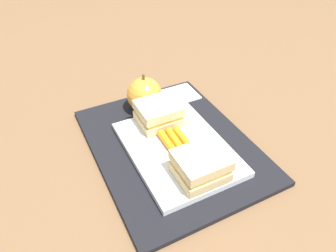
{
  "coord_description": "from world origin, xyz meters",
  "views": [
    {
      "loc": [
        -0.39,
        0.2,
        0.41
      ],
      "look_at": [
        0.01,
        0.0,
        0.04
      ],
      "focal_mm": 33.43,
      "sensor_mm": 36.0,
      "label": 1
    }
  ],
  "objects_px": {
    "sandwich_half_right": "(159,113)",
    "food_tray": "(177,149)",
    "paper_napkin": "(181,94)",
    "carrot_sticks_bundle": "(177,143)",
    "apple": "(144,95)",
    "sandwich_half_left": "(201,166)"
  },
  "relations": [
    {
      "from": "apple",
      "to": "sandwich_half_right",
      "type": "bearing_deg",
      "value": -178.72
    },
    {
      "from": "sandwich_half_right",
      "to": "apple",
      "type": "relative_size",
      "value": 0.94
    },
    {
      "from": "carrot_sticks_bundle",
      "to": "apple",
      "type": "xyz_separation_m",
      "value": [
        0.15,
        0.0,
        0.02
      ]
    },
    {
      "from": "apple",
      "to": "paper_napkin",
      "type": "bearing_deg",
      "value": -81.74
    },
    {
      "from": "carrot_sticks_bundle",
      "to": "apple",
      "type": "height_order",
      "value": "apple"
    },
    {
      "from": "carrot_sticks_bundle",
      "to": "sandwich_half_right",
      "type": "bearing_deg",
      "value": -0.08
    },
    {
      "from": "sandwich_half_right",
      "to": "apple",
      "type": "xyz_separation_m",
      "value": [
        0.07,
        0.0,
        0.0
      ]
    },
    {
      "from": "sandwich_half_left",
      "to": "sandwich_half_right",
      "type": "relative_size",
      "value": 1.0
    },
    {
      "from": "sandwich_half_left",
      "to": "apple",
      "type": "height_order",
      "value": "apple"
    },
    {
      "from": "apple",
      "to": "paper_napkin",
      "type": "relative_size",
      "value": 1.22
    },
    {
      "from": "sandwich_half_left",
      "to": "paper_napkin",
      "type": "height_order",
      "value": "sandwich_half_left"
    },
    {
      "from": "paper_napkin",
      "to": "sandwich_half_right",
      "type": "bearing_deg",
      "value": 130.58
    },
    {
      "from": "apple",
      "to": "carrot_sticks_bundle",
      "type": "bearing_deg",
      "value": -179.44
    },
    {
      "from": "food_tray",
      "to": "carrot_sticks_bundle",
      "type": "bearing_deg",
      "value": 163.62
    },
    {
      "from": "food_tray",
      "to": "apple",
      "type": "xyz_separation_m",
      "value": [
        0.15,
        0.0,
        0.03
      ]
    },
    {
      "from": "sandwich_half_right",
      "to": "apple",
      "type": "bearing_deg",
      "value": 1.28
    },
    {
      "from": "sandwich_half_right",
      "to": "food_tray",
      "type": "bearing_deg",
      "value": 180.0
    },
    {
      "from": "sandwich_half_left",
      "to": "paper_napkin",
      "type": "bearing_deg",
      "value": -21.91
    },
    {
      "from": "carrot_sticks_bundle",
      "to": "paper_napkin",
      "type": "xyz_separation_m",
      "value": [
        0.16,
        -0.1,
        -0.02
      ]
    },
    {
      "from": "food_tray",
      "to": "apple",
      "type": "bearing_deg",
      "value": 0.6
    },
    {
      "from": "sandwich_half_right",
      "to": "paper_napkin",
      "type": "distance_m",
      "value": 0.13
    },
    {
      "from": "paper_napkin",
      "to": "sandwich_half_left",
      "type": "bearing_deg",
      "value": 158.09
    }
  ]
}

